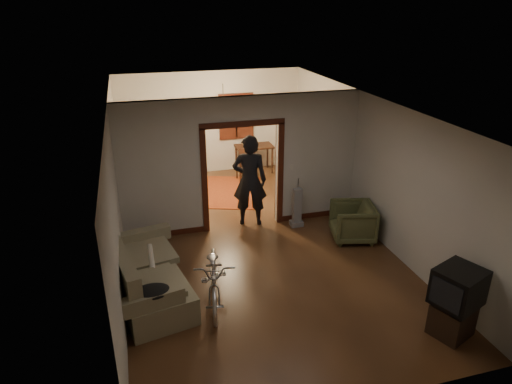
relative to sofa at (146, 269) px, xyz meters
name	(u,v)px	position (x,y,z in m)	size (l,w,h in m)	color
floor	(252,241)	(2.13, 1.32, -0.51)	(5.00, 8.50, 0.01)	#3E2313
ceiling	(251,104)	(2.13, 1.32, 2.29)	(5.00, 8.50, 0.01)	white
wall_back	(211,123)	(2.13, 5.57, 0.89)	(5.00, 0.02, 2.80)	beige
wall_left	(116,190)	(-0.37, 1.32, 0.89)	(0.02, 8.50, 2.80)	beige
wall_right	(369,165)	(4.63, 1.32, 0.89)	(0.02, 8.50, 2.80)	beige
partition_wall	(242,164)	(2.13, 2.07, 0.89)	(5.00, 0.14, 2.80)	beige
door_casing	(242,178)	(2.13, 2.07, 0.59)	(1.74, 0.20, 2.32)	#3E180E
far_window	(236,116)	(2.83, 5.53, 1.04)	(0.98, 0.06, 1.28)	black
chandelier	(223,101)	(2.13, 3.82, 1.84)	(0.24, 0.24, 0.24)	#FFE0A5
light_switch	(291,167)	(3.18, 1.99, 0.74)	(0.08, 0.01, 0.12)	silver
sofa	(146,269)	(0.00, 0.00, 0.00)	(0.99, 2.21, 1.02)	#6A6547
rolled_paper	(151,258)	(0.10, 0.30, 0.02)	(0.10, 0.10, 0.80)	beige
jacket	(152,292)	(0.05, -0.91, 0.17)	(0.53, 0.39, 0.15)	black
bicycle	(215,276)	(1.04, -0.43, -0.05)	(0.61, 1.74, 0.91)	silver
armchair	(352,222)	(4.11, 0.86, -0.13)	(0.81, 0.83, 0.76)	#4C512D
tv_stand	(452,320)	(4.19, -2.15, -0.27)	(0.53, 0.48, 0.48)	black
crt_tv	(459,287)	(4.19, -2.15, 0.30)	(0.63, 0.56, 0.54)	black
vacuum	(297,207)	(3.24, 1.72, -0.08)	(0.26, 0.21, 0.87)	gray
person	(250,181)	(2.30, 2.12, 0.49)	(0.73, 0.48, 1.99)	black
oriental_rug	(227,191)	(2.19, 3.96, -0.50)	(1.61, 2.11, 0.02)	maroon
locker	(172,152)	(0.97, 5.07, 0.30)	(0.81, 0.45, 1.62)	#273821
globe	(169,110)	(0.97, 5.07, 1.43)	(0.27, 0.27, 0.27)	#1E5972
desk	(254,159)	(3.25, 5.19, -0.13)	(1.03, 0.58, 0.76)	#321B10
desk_chair	(245,164)	(2.83, 4.59, -0.02)	(0.43, 0.43, 0.98)	#321B10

